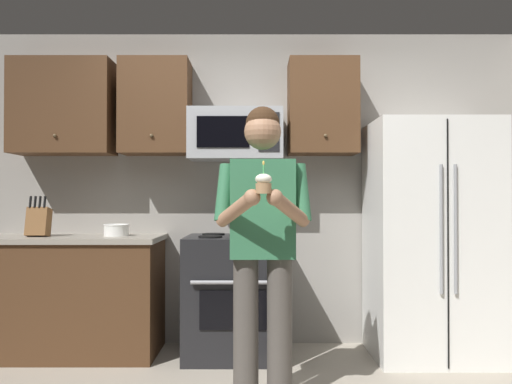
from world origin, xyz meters
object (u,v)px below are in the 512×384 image
Objects in this scene: microwave at (233,135)px; refrigerator at (428,239)px; bowl_large_white at (114,230)px; cupcake at (261,183)px; knife_block at (36,222)px; person at (260,235)px; oven_range at (233,295)px.

microwave is 1.72m from refrigerator.
bowl_large_white is 1.14× the size of cupcake.
microwave is 4.26× the size of cupcake.
knife_block is at bearing -174.38° from microwave.
knife_block is at bearing -173.91° from bowl_large_white.
person is 10.13× the size of cupcake.
oven_range is 1.06m from bowl_large_white.
oven_range is at bearing -90.02° from microwave.
microwave is at bearing 5.62° from knife_block.
knife_block reaches higher than bowl_large_white.
refrigerator is 9.05× the size of bowl_large_white.
oven_range is 2.91× the size of knife_block.
oven_range is at bearing 102.00° from person.
person is (1.71, -0.92, -0.04)m from knife_block.
knife_block is at bearing 151.84° from person.
refrigerator is at bearing -1.50° from oven_range.
oven_range is 1.26× the size of microwave.
microwave reaches higher than refrigerator.
bowl_large_white is (-2.43, 0.07, 0.07)m from refrigerator.
microwave reaches higher than person.
oven_range is 1.11m from person.
bowl_large_white is at bearing 6.09° from knife_block.
refrigerator reaches higher than oven_range.
bowl_large_white is 1.76m from cupcake.
refrigerator is at bearing -6.03° from microwave.
oven_range is 1.62m from knife_block.
cupcake is at bearing -136.40° from refrigerator.
person is at bearing 90.00° from cupcake.
refrigerator is (1.50, -0.16, -0.82)m from microwave.
refrigerator is 5.63× the size of knife_block.
person is at bearing -145.05° from refrigerator.
microwave is 1.20m from bowl_large_white.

